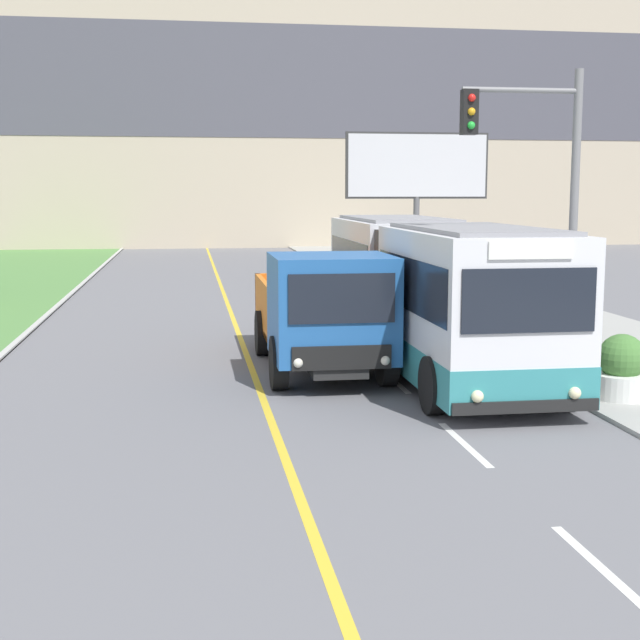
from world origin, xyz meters
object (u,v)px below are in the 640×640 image
billboard_large (417,170)px  planter_round_third (481,310)px  city_bus (429,291)px  planter_round_second (533,335)px  traffic_light_mast (542,190)px  dump_truck (325,315)px  planter_round_near (621,370)px

billboard_large → planter_round_third: bearing=-95.6°
city_bus → planter_round_second: 2.61m
planter_round_third → traffic_light_mast: bearing=-100.7°
city_bus → traffic_light_mast: size_ratio=1.97×
dump_truck → billboard_large: billboard_large is taller
city_bus → dump_truck: size_ratio=1.83×
planter_round_near → planter_round_third: size_ratio=0.98×
planter_round_second → dump_truck: bearing=-167.3°
city_bus → planter_round_second: size_ratio=10.61×
dump_truck → traffic_light_mast: bearing=-27.6°
city_bus → traffic_light_mast: traffic_light_mast is taller
billboard_large → planter_round_second: size_ratio=5.44×
city_bus → planter_round_third: bearing=57.0°
city_bus → planter_round_third: 4.81m
planter_round_second → planter_round_third: bearing=87.6°
traffic_light_mast → planter_round_near: bearing=-41.1°
traffic_light_mast → planter_round_near: size_ratio=5.14×
city_bus → planter_round_near: (2.40, -4.27, -1.00)m
city_bus → planter_round_third: size_ratio=9.92×
dump_truck → planter_round_second: (4.92, 1.11, -0.72)m
dump_truck → planter_round_second: bearing=12.7°
city_bus → planter_round_second: city_bus is taller
planter_round_near → dump_truck: bearing=148.7°
dump_truck → planter_round_second: size_ratio=5.79×
dump_truck → planter_round_near: size_ratio=5.54×
dump_truck → billboard_large: size_ratio=1.06×
traffic_light_mast → planter_round_third: traffic_light_mast is taller
planter_round_near → city_bus: bearing=119.4°
city_bus → dump_truck: bearing=-153.3°
city_bus → billboard_large: 15.94m
planter_round_near → traffic_light_mast: bearing=138.9°
traffic_light_mast → billboard_large: (2.45, 18.45, 0.79)m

